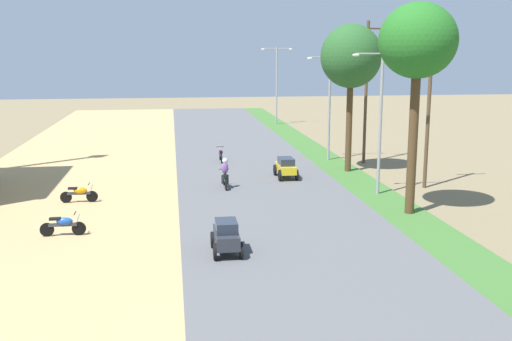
% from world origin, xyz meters
% --- Properties ---
extents(parked_motorbike_second, '(1.80, 0.54, 0.94)m').
position_xyz_m(parked_motorbike_second, '(-9.11, 16.53, 0.55)').
color(parked_motorbike_second, black).
rests_on(parked_motorbike_second, dirt_shoulder).
extents(parked_motorbike_third, '(1.80, 0.54, 0.94)m').
position_xyz_m(parked_motorbike_third, '(-9.27, 22.03, 0.55)').
color(parked_motorbike_third, black).
rests_on(parked_motorbike_third, dirt_shoulder).
extents(median_tree_second, '(3.40, 3.40, 9.38)m').
position_xyz_m(median_tree_second, '(5.96, 17.93, 7.66)').
color(median_tree_second, '#4C351E').
rests_on(median_tree_second, median_strip).
extents(median_tree_third, '(3.65, 3.65, 8.88)m').
position_xyz_m(median_tree_third, '(5.98, 27.85, 6.98)').
color(median_tree_third, '#4C351E').
rests_on(median_tree_third, median_strip).
extents(streetlamp_near, '(3.16, 0.20, 7.30)m').
position_xyz_m(streetlamp_near, '(5.80, 21.80, 4.30)').
color(streetlamp_near, gray).
rests_on(streetlamp_near, median_strip).
extents(streetlamp_mid, '(3.16, 0.20, 7.03)m').
position_xyz_m(streetlamp_mid, '(5.80, 31.88, 4.15)').
color(streetlamp_mid, gray).
rests_on(streetlamp_mid, median_strip).
extents(streetlamp_far, '(3.16, 0.20, 7.67)m').
position_xyz_m(streetlamp_far, '(5.80, 52.50, 4.49)').
color(streetlamp_far, gray).
rests_on(streetlamp_far, median_strip).
extents(utility_pole_near, '(1.80, 0.20, 9.26)m').
position_xyz_m(utility_pole_near, '(7.93, 30.72, 4.82)').
color(utility_pole_near, brown).
rests_on(utility_pole_near, ground).
extents(utility_pole_far, '(1.80, 0.20, 9.58)m').
position_xyz_m(utility_pole_far, '(8.89, 23.04, 4.98)').
color(utility_pole_far, brown).
rests_on(utility_pole_far, ground).
extents(car_hatchback_charcoal, '(1.04, 2.00, 1.23)m').
position_xyz_m(car_hatchback_charcoal, '(-2.85, 13.50, 0.75)').
color(car_hatchback_charcoal, '#282D33').
rests_on(car_hatchback_charcoal, road_strip).
extents(car_sedan_yellow, '(1.10, 2.26, 1.19)m').
position_xyz_m(car_sedan_yellow, '(1.79, 26.28, 0.74)').
color(car_sedan_yellow, gold).
rests_on(car_sedan_yellow, road_strip).
extents(motorbike_foreground_rider, '(0.54, 1.80, 1.66)m').
position_xyz_m(motorbike_foreground_rider, '(-1.95, 24.15, 0.86)').
color(motorbike_foreground_rider, black).
rests_on(motorbike_foreground_rider, road_strip).
extents(motorbike_ahead_second, '(0.54, 1.80, 0.94)m').
position_xyz_m(motorbike_ahead_second, '(-1.53, 32.08, 0.57)').
color(motorbike_ahead_second, black).
rests_on(motorbike_ahead_second, road_strip).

